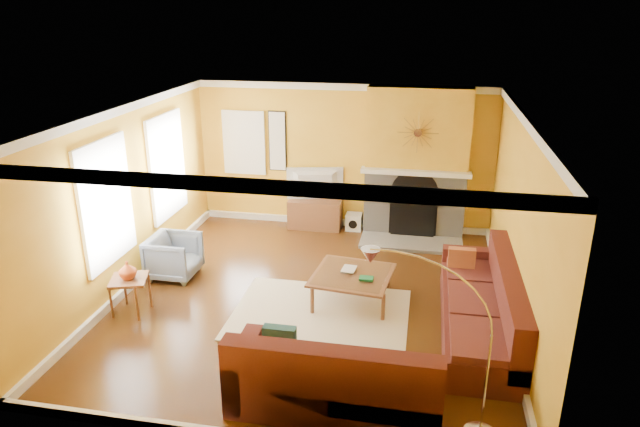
% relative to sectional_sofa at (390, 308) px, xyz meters
% --- Properties ---
extents(floor, '(5.50, 6.00, 0.02)m').
position_rel_sectional_sofa_xyz_m(floor, '(-1.18, 0.88, -0.46)').
color(floor, '#593212').
rests_on(floor, ground).
extents(ceiling, '(5.50, 6.00, 0.02)m').
position_rel_sectional_sofa_xyz_m(ceiling, '(-1.18, 0.88, 2.26)').
color(ceiling, white).
rests_on(ceiling, ground).
extents(wall_back, '(5.50, 0.02, 2.70)m').
position_rel_sectional_sofa_xyz_m(wall_back, '(-1.18, 3.89, 0.90)').
color(wall_back, gold).
rests_on(wall_back, ground).
extents(wall_front, '(5.50, 0.02, 2.70)m').
position_rel_sectional_sofa_xyz_m(wall_front, '(-1.18, -2.13, 0.90)').
color(wall_front, gold).
rests_on(wall_front, ground).
extents(wall_left, '(0.02, 6.00, 2.70)m').
position_rel_sectional_sofa_xyz_m(wall_left, '(-3.94, 0.88, 0.90)').
color(wall_left, gold).
rests_on(wall_left, ground).
extents(wall_right, '(0.02, 6.00, 2.70)m').
position_rel_sectional_sofa_xyz_m(wall_right, '(1.58, 0.88, 0.90)').
color(wall_right, gold).
rests_on(wall_right, ground).
extents(baseboard, '(5.50, 6.00, 0.12)m').
position_rel_sectional_sofa_xyz_m(baseboard, '(-1.18, 0.88, -0.39)').
color(baseboard, white).
rests_on(baseboard, floor).
extents(crown_molding, '(5.50, 6.00, 0.12)m').
position_rel_sectional_sofa_xyz_m(crown_molding, '(-1.18, 0.88, 2.19)').
color(crown_molding, white).
rests_on(crown_molding, ceiling).
extents(window_left_near, '(0.06, 1.22, 1.72)m').
position_rel_sectional_sofa_xyz_m(window_left_near, '(-3.90, 2.18, 1.05)').
color(window_left_near, white).
rests_on(window_left_near, wall_left).
extents(window_left_far, '(0.06, 1.22, 1.72)m').
position_rel_sectional_sofa_xyz_m(window_left_far, '(-3.90, 0.28, 1.05)').
color(window_left_far, white).
rests_on(window_left_far, wall_left).
extents(window_back, '(0.82, 0.06, 1.22)m').
position_rel_sectional_sofa_xyz_m(window_back, '(-3.08, 3.84, 1.10)').
color(window_back, white).
rests_on(window_back, wall_back).
extents(wall_art, '(0.34, 0.04, 1.14)m').
position_rel_sectional_sofa_xyz_m(wall_art, '(-2.43, 3.85, 1.15)').
color(wall_art, white).
rests_on(wall_art, wall_back).
extents(fireplace, '(1.80, 0.40, 2.70)m').
position_rel_sectional_sofa_xyz_m(fireplace, '(0.17, 3.68, 0.90)').
color(fireplace, gray).
rests_on(fireplace, floor).
extents(mantel, '(1.92, 0.22, 0.08)m').
position_rel_sectional_sofa_xyz_m(mantel, '(0.17, 3.44, 0.80)').
color(mantel, white).
rests_on(mantel, fireplace).
extents(hearth, '(1.80, 0.70, 0.06)m').
position_rel_sectional_sofa_xyz_m(hearth, '(0.17, 3.13, -0.42)').
color(hearth, gray).
rests_on(hearth, floor).
extents(sunburst, '(0.70, 0.04, 0.70)m').
position_rel_sectional_sofa_xyz_m(sunburst, '(0.17, 3.45, 1.50)').
color(sunburst, olive).
rests_on(sunburst, fireplace).
extents(rug, '(2.40, 1.80, 0.02)m').
position_rel_sectional_sofa_xyz_m(rug, '(-0.97, 0.45, -0.44)').
color(rug, beige).
rests_on(rug, floor).
extents(sectional_sofa, '(3.13, 3.64, 0.90)m').
position_rel_sectional_sofa_xyz_m(sectional_sofa, '(0.00, 0.00, 0.00)').
color(sectional_sofa, '#57211C').
rests_on(sectional_sofa, floor).
extents(coffee_table, '(1.20, 1.20, 0.43)m').
position_rel_sectional_sofa_xyz_m(coffee_table, '(-0.60, 0.94, -0.24)').
color(coffee_table, white).
rests_on(coffee_table, floor).
extents(media_console, '(1.00, 0.45, 0.55)m').
position_rel_sectional_sofa_xyz_m(media_console, '(-1.67, 3.64, -0.18)').
color(media_console, brown).
rests_on(media_console, floor).
extents(tv, '(1.07, 0.36, 0.61)m').
position_rel_sectional_sofa_xyz_m(tv, '(-1.67, 3.64, 0.40)').
color(tv, black).
rests_on(tv, media_console).
extents(subwoofer, '(0.30, 0.30, 0.30)m').
position_rel_sectional_sofa_xyz_m(subwoofer, '(-0.93, 3.69, -0.30)').
color(subwoofer, white).
rests_on(subwoofer, floor).
extents(armchair, '(0.75, 0.72, 0.67)m').
position_rel_sectional_sofa_xyz_m(armchair, '(-3.43, 1.19, -0.11)').
color(armchair, gray).
rests_on(armchair, floor).
extents(side_table, '(0.60, 0.60, 0.52)m').
position_rel_sectional_sofa_xyz_m(side_table, '(-3.55, 0.03, -0.19)').
color(side_table, brown).
rests_on(side_table, floor).
extents(vase, '(0.30, 0.30, 0.25)m').
position_rel_sectional_sofa_xyz_m(vase, '(-3.55, 0.03, 0.20)').
color(vase, '#CD511E').
rests_on(vase, side_table).
extents(book, '(0.22, 0.28, 0.03)m').
position_rel_sectional_sofa_xyz_m(book, '(-0.76, 1.05, -0.01)').
color(book, white).
rests_on(book, coffee_table).
extents(arc_lamp, '(1.25, 0.36, 1.93)m').
position_rel_sectional_sofa_xyz_m(arc_lamp, '(0.49, -1.59, 0.52)').
color(arc_lamp, silver).
rests_on(arc_lamp, floor).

